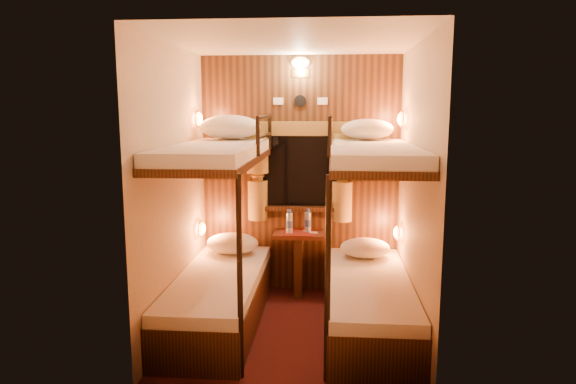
# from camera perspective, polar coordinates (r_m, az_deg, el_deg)

# --- Properties ---
(floor) EXTENTS (2.10, 2.10, 0.00)m
(floor) POSITION_cam_1_polar(r_m,az_deg,el_deg) (4.57, 0.49, -14.98)
(floor) COLOR #3E1111
(floor) RESTS_ON ground
(ceiling) EXTENTS (2.10, 2.10, 0.00)m
(ceiling) POSITION_cam_1_polar(r_m,az_deg,el_deg) (4.20, 0.54, 16.42)
(ceiling) COLOR silver
(ceiling) RESTS_ON wall_back
(wall_back) EXTENTS (2.40, 0.00, 2.40)m
(wall_back) POSITION_cam_1_polar(r_m,az_deg,el_deg) (5.26, 1.37, 1.86)
(wall_back) COLOR #C6B293
(wall_back) RESTS_ON floor
(wall_front) EXTENTS (2.40, 0.00, 2.40)m
(wall_front) POSITION_cam_1_polar(r_m,az_deg,el_deg) (3.19, -0.89, -2.95)
(wall_front) COLOR #C6B293
(wall_front) RESTS_ON floor
(wall_left) EXTENTS (0.00, 2.40, 2.40)m
(wall_left) POSITION_cam_1_polar(r_m,az_deg,el_deg) (4.41, -12.56, 0.21)
(wall_left) COLOR #C6B293
(wall_left) RESTS_ON floor
(wall_right) EXTENTS (0.00, 2.40, 2.40)m
(wall_right) POSITION_cam_1_polar(r_m,az_deg,el_deg) (4.27, 14.03, -0.14)
(wall_right) COLOR #C6B293
(wall_right) RESTS_ON floor
(back_panel) EXTENTS (2.00, 0.03, 2.40)m
(back_panel) POSITION_cam_1_polar(r_m,az_deg,el_deg) (5.24, 1.36, 1.84)
(back_panel) COLOR black
(back_panel) RESTS_ON floor
(bunk_left) EXTENTS (0.72, 1.90, 1.82)m
(bunk_left) POSITION_cam_1_polar(r_m,az_deg,el_deg) (4.53, -7.71, -7.75)
(bunk_left) COLOR black
(bunk_left) RESTS_ON floor
(bunk_right) EXTENTS (0.72, 1.90, 1.82)m
(bunk_right) POSITION_cam_1_polar(r_m,az_deg,el_deg) (4.44, 9.03, -8.13)
(bunk_right) COLOR black
(bunk_right) RESTS_ON floor
(window) EXTENTS (1.00, 0.12, 0.79)m
(window) POSITION_cam_1_polar(r_m,az_deg,el_deg) (5.22, 1.33, 1.59)
(window) COLOR black
(window) RESTS_ON back_panel
(curtains) EXTENTS (1.10, 0.22, 1.00)m
(curtains) POSITION_cam_1_polar(r_m,az_deg,el_deg) (5.17, 1.32, 2.45)
(curtains) COLOR olive
(curtains) RESTS_ON back_panel
(back_fixtures) EXTENTS (0.54, 0.09, 0.48)m
(back_fixtures) POSITION_cam_1_polar(r_m,az_deg,el_deg) (5.18, 1.38, 13.34)
(back_fixtures) COLOR black
(back_fixtures) RESTS_ON back_panel
(reading_lamps) EXTENTS (2.00, 0.20, 1.25)m
(reading_lamps) POSITION_cam_1_polar(r_m,az_deg,el_deg) (4.91, 1.12, 1.80)
(reading_lamps) COLOR orange
(reading_lamps) RESTS_ON wall_left
(table) EXTENTS (0.50, 0.34, 0.66)m
(table) POSITION_cam_1_polar(r_m,az_deg,el_deg) (5.22, 1.20, -7.00)
(table) COLOR #552513
(table) RESTS_ON floor
(bottle_left) EXTENTS (0.07, 0.07, 0.24)m
(bottle_left) POSITION_cam_1_polar(r_m,az_deg,el_deg) (5.11, 0.15, -3.46)
(bottle_left) COLOR #99BFE5
(bottle_left) RESTS_ON table
(bottle_right) EXTENTS (0.07, 0.07, 0.24)m
(bottle_right) POSITION_cam_1_polar(r_m,az_deg,el_deg) (5.16, 2.22, -3.34)
(bottle_right) COLOR #99BFE5
(bottle_right) RESTS_ON table
(sachet_a) EXTENTS (0.08, 0.06, 0.01)m
(sachet_a) POSITION_cam_1_polar(r_m,az_deg,el_deg) (5.14, 2.87, -4.52)
(sachet_a) COLOR silver
(sachet_a) RESTS_ON table
(sachet_b) EXTENTS (0.09, 0.08, 0.01)m
(sachet_b) POSITION_cam_1_polar(r_m,az_deg,el_deg) (5.22, 2.06, -4.31)
(sachet_b) COLOR silver
(sachet_b) RESTS_ON table
(pillow_lower_left) EXTENTS (0.52, 0.37, 0.20)m
(pillow_lower_left) POSITION_cam_1_polar(r_m,az_deg,el_deg) (5.13, -6.20, -5.69)
(pillow_lower_left) COLOR silver
(pillow_lower_left) RESTS_ON bunk_left
(pillow_lower_right) EXTENTS (0.48, 0.34, 0.19)m
(pillow_lower_right) POSITION_cam_1_polar(r_m,az_deg,el_deg) (5.02, 8.54, -6.15)
(pillow_lower_right) COLOR silver
(pillow_lower_right) RESTS_ON bunk_right
(pillow_upper_left) EXTENTS (0.59, 0.42, 0.23)m
(pillow_upper_left) POSITION_cam_1_polar(r_m,az_deg,el_deg) (4.96, -6.44, 7.19)
(pillow_upper_left) COLOR silver
(pillow_upper_left) RESTS_ON bunk_left
(pillow_upper_right) EXTENTS (0.50, 0.35, 0.19)m
(pillow_upper_right) POSITION_cam_1_polar(r_m,az_deg,el_deg) (4.93, 8.80, 6.91)
(pillow_upper_right) COLOR silver
(pillow_upper_right) RESTS_ON bunk_right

